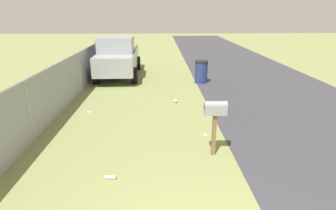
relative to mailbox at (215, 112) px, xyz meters
name	(u,v)px	position (x,y,z in m)	size (l,w,h in m)	color
road_asphalt	(306,115)	(2.50, -3.60, -1.09)	(60.00, 6.24, 0.01)	#38383D
mailbox	(215,112)	(0.00, 0.00, 0.00)	(0.22, 0.52, 1.36)	brown
pickup_truck	(118,56)	(8.30, 3.43, 0.01)	(4.95, 2.17, 2.09)	#93999E
trash_bin	(201,72)	(6.88, -0.71, -0.56)	(0.63, 0.63, 1.06)	navy
fence_section	(71,77)	(4.35, 4.65, -0.19)	(16.38, 0.07, 1.68)	#9EA3A8
litter_wrapper_near_hydrant	(89,112)	(3.02, 3.72, -1.09)	(0.12, 0.08, 0.01)	silver
litter_bottle_far_scatter	(111,177)	(-0.94, 2.31, -1.06)	(0.07, 0.07, 0.22)	#B2D8BF
litter_wrapper_by_mailbox	(205,135)	(1.08, 0.01, -1.09)	(0.12, 0.08, 0.01)	silver
litter_bag_midfield_a	(175,101)	(3.91, 0.69, -1.02)	(0.14, 0.14, 0.14)	silver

